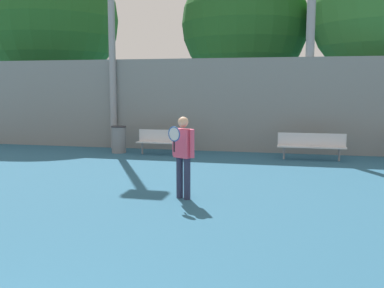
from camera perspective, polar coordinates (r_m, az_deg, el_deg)
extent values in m
cylinder|color=#282D47|center=(9.44, -1.57, -4.27)|extent=(0.14, 0.14, 0.87)
cylinder|color=#282D47|center=(9.31, -0.63, -4.44)|extent=(0.14, 0.14, 0.87)
cube|color=#DB4C6B|center=(9.26, -1.12, 0.10)|extent=(0.42, 0.35, 0.60)
cylinder|color=#DB4C6B|center=(9.41, -2.20, 0.27)|extent=(0.10, 0.10, 0.58)
cylinder|color=#DB4C6B|center=(9.10, 0.00, 0.04)|extent=(0.10, 0.10, 0.58)
sphere|color=#DBAD89|center=(9.21, -1.12, 2.81)|extent=(0.22, 0.22, 0.22)
cylinder|color=black|center=(9.05, -2.28, -0.32)|extent=(0.03, 0.03, 0.22)
torus|color=#28519E|center=(9.02, -2.29, 1.28)|extent=(0.29, 0.16, 0.31)
cylinder|color=silver|center=(9.02, -2.29, 1.28)|extent=(0.24, 0.13, 0.27)
cube|color=silver|center=(15.34, -4.03, 0.20)|extent=(1.64, 0.40, 0.04)
cylinder|color=gray|center=(15.58, -6.33, -0.54)|extent=(0.06, 0.06, 0.40)
cylinder|color=gray|center=(15.19, -1.66, -0.70)|extent=(0.06, 0.06, 0.40)
cube|color=silver|center=(15.49, -3.84, 1.09)|extent=(1.64, 0.04, 0.40)
cube|color=silver|center=(14.68, 14.93, -0.36)|extent=(2.12, 0.40, 0.04)
cylinder|color=gray|center=(14.71, 11.59, -1.12)|extent=(0.06, 0.06, 0.40)
cylinder|color=gray|center=(14.77, 18.19, -1.31)|extent=(0.06, 0.06, 0.40)
cube|color=silver|center=(14.83, 14.93, 0.57)|extent=(2.12, 0.04, 0.40)
cylinder|color=#939399|center=(17.16, -10.16, 13.95)|extent=(0.25, 0.25, 8.65)
cylinder|color=gray|center=(15.97, -9.29, 0.51)|extent=(0.50, 0.50, 0.90)
cylinder|color=#333338|center=(15.92, -9.32, 2.19)|extent=(0.53, 0.53, 0.04)
cube|color=gray|center=(16.03, 4.32, 4.93)|extent=(24.64, 0.06, 3.31)
cylinder|color=brown|center=(20.94, 6.55, 4.83)|extent=(0.39, 0.39, 2.83)
sphere|color=#235B23|center=(21.10, 6.71, 14.87)|extent=(5.67, 5.67, 5.67)
cylinder|color=brown|center=(23.61, -17.13, 4.94)|extent=(0.54, 0.54, 2.91)
sphere|color=#235B23|center=(23.81, -17.51, 14.81)|extent=(6.58, 6.58, 6.58)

